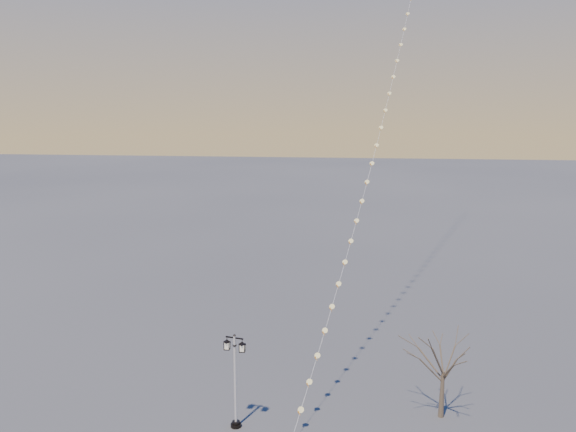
# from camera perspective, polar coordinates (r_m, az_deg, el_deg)

# --- Properties ---
(street_lamp) EXTENTS (1.21, 0.61, 4.85)m
(street_lamp) POSITION_cam_1_polar(r_m,az_deg,el_deg) (29.69, -5.16, -15.25)
(street_lamp) COLOR black
(street_lamp) RESTS_ON ground
(bare_tree) EXTENTS (2.73, 2.73, 4.53)m
(bare_tree) POSITION_cam_1_polar(r_m,az_deg,el_deg) (31.23, 14.90, -13.30)
(bare_tree) COLOR brown
(bare_tree) RESTS_ON ground
(kite_train) EXTENTS (11.45, 43.10, 43.13)m
(kite_train) POSITION_cam_1_polar(r_m,az_deg,el_deg) (46.61, 10.52, 17.74)
(kite_train) COLOR black
(kite_train) RESTS_ON ground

